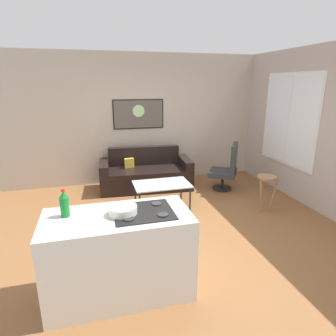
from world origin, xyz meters
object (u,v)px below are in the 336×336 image
(couch, at_px, (146,175))
(armchair, at_px, (227,168))
(wall_painting, at_px, (139,114))
(mixing_bowl, at_px, (123,211))
(soda_bottle, at_px, (65,204))
(coffee_table, at_px, (162,186))
(bar_stool, at_px, (266,184))

(couch, height_order, armchair, armchair)
(couch, relative_size, wall_painting, 1.76)
(couch, xyz_separation_m, mixing_bowl, (-0.81, -3.11, 0.66))
(armchair, height_order, soda_bottle, soda_bottle)
(armchair, distance_m, mixing_bowl, 3.54)
(couch, height_order, mixing_bowl, mixing_bowl)
(couch, height_order, wall_painting, wall_painting)
(couch, xyz_separation_m, coffee_table, (0.09, -1.10, 0.13))
(armchair, xyz_separation_m, bar_stool, (0.18, -1.12, 0.03))
(mixing_bowl, bearing_deg, coffee_table, 66.00)
(armchair, xyz_separation_m, soda_bottle, (-2.98, -2.43, 0.57))
(bar_stool, relative_size, soda_bottle, 2.22)
(couch, distance_m, armchair, 1.73)
(soda_bottle, height_order, wall_painting, wall_painting)
(soda_bottle, xyz_separation_m, wall_painting, (1.33, 3.50, 0.49))
(couch, bearing_deg, armchair, -19.36)
(coffee_table, distance_m, armchair, 1.62)
(armchair, height_order, mixing_bowl, armchair)
(couch, bearing_deg, coffee_table, -85.53)
(couch, relative_size, mixing_bowl, 6.83)
(armchair, bearing_deg, coffee_table, -161.00)
(armchair, distance_m, wall_painting, 2.24)
(soda_bottle, bearing_deg, bar_stool, 22.42)
(couch, xyz_separation_m, soda_bottle, (-1.36, -3.00, 0.74))
(bar_stool, bearing_deg, mixing_bowl, -151.53)
(bar_stool, bearing_deg, couch, 136.78)
(coffee_table, height_order, armchair, armchair)
(couch, xyz_separation_m, bar_stool, (1.80, -1.69, 0.21))
(soda_bottle, height_order, mixing_bowl, soda_bottle)
(mixing_bowl, distance_m, wall_painting, 3.74)
(mixing_bowl, xyz_separation_m, wall_painting, (0.77, 3.61, 0.57))
(coffee_table, height_order, bar_stool, bar_stool)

